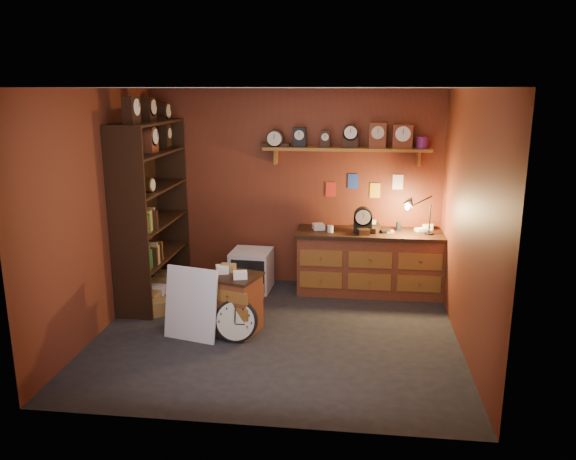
# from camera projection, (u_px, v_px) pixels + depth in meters

# --- Properties ---
(floor) EXTENTS (4.00, 4.00, 0.00)m
(floor) POSITION_uv_depth(u_px,v_px,m) (277.00, 333.00, 6.35)
(floor) COLOR black
(floor) RESTS_ON ground
(room_shell) EXTENTS (4.02, 3.62, 2.71)m
(room_shell) POSITION_uv_depth(u_px,v_px,m) (282.00, 182.00, 6.03)
(room_shell) COLOR maroon
(room_shell) RESTS_ON ground
(shelving_unit) EXTENTS (0.47, 1.60, 2.58)m
(shelving_unit) POSITION_uv_depth(u_px,v_px,m) (149.00, 204.00, 7.20)
(shelving_unit) COLOR black
(shelving_unit) RESTS_ON ground
(workbench) EXTENTS (1.96, 0.66, 1.36)m
(workbench) POSITION_uv_depth(u_px,v_px,m) (370.00, 259.00, 7.54)
(workbench) COLOR brown
(workbench) RESTS_ON ground
(low_cabinet) EXTENTS (0.71, 0.65, 0.76)m
(low_cabinet) POSITION_uv_depth(u_px,v_px,m) (232.00, 300.00, 6.34)
(low_cabinet) COLOR brown
(low_cabinet) RESTS_ON ground
(big_round_clock) EXTENTS (0.48, 0.16, 0.48)m
(big_round_clock) POSITION_uv_depth(u_px,v_px,m) (236.00, 321.00, 6.11)
(big_round_clock) COLOR black
(big_round_clock) RESTS_ON ground
(white_panel) EXTENTS (0.64, 0.32, 0.82)m
(white_panel) POSITION_uv_depth(u_px,v_px,m) (192.00, 338.00, 6.24)
(white_panel) COLOR silver
(white_panel) RESTS_ON ground
(mini_fridge) EXTENTS (0.56, 0.58, 0.55)m
(mini_fridge) POSITION_uv_depth(u_px,v_px,m) (251.00, 270.00, 7.69)
(mini_fridge) COLOR silver
(mini_fridge) RESTS_ON ground
(floor_box_a) EXTENTS (0.37, 0.35, 0.17)m
(floor_box_a) POSITION_uv_depth(u_px,v_px,m) (160.00, 307.00, 6.89)
(floor_box_a) COLOR olive
(floor_box_a) RESTS_ON ground
(floor_box_b) EXTENTS (0.33, 0.34, 0.13)m
(floor_box_b) POSITION_uv_depth(u_px,v_px,m) (200.00, 318.00, 6.60)
(floor_box_b) COLOR white
(floor_box_b) RESTS_ON ground
(floor_box_c) EXTENTS (0.31, 0.28, 0.19)m
(floor_box_c) POSITION_uv_depth(u_px,v_px,m) (253.00, 290.00, 7.46)
(floor_box_c) COLOR olive
(floor_box_c) RESTS_ON ground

